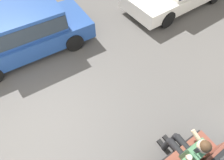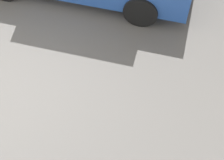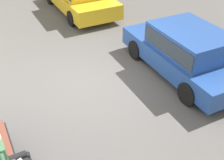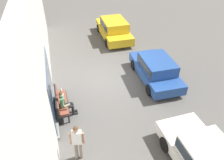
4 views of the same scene
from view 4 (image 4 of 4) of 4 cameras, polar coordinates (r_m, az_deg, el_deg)
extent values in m
plane|color=#565451|center=(12.66, -0.72, -0.02)|extent=(60.00, 60.00, 0.00)
cube|color=beige|center=(10.92, -18.61, 9.67)|extent=(18.00, 0.40, 5.86)
cube|color=#385170|center=(10.04, -15.72, -2.21)|extent=(3.40, 0.03, 2.50)
cube|color=gray|center=(10.85, -14.49, -7.47)|extent=(3.60, 0.12, 0.10)
cylinder|color=black|center=(11.45, -14.04, -4.45)|extent=(0.07, 0.07, 0.43)
cylinder|color=black|center=(10.22, -13.37, -10.30)|extent=(0.07, 0.07, 0.43)
cylinder|color=black|center=(11.44, -12.11, -4.14)|extent=(0.07, 0.07, 0.43)
cylinder|color=black|center=(10.21, -11.17, -9.96)|extent=(0.07, 0.07, 0.43)
cube|color=black|center=(10.65, -12.87, -6.08)|extent=(1.82, 0.55, 0.06)
cube|color=brown|center=(10.60, -12.93, -5.76)|extent=(1.76, 0.49, 0.10)
cube|color=black|center=(10.46, -14.37, -5.03)|extent=(1.82, 0.07, 0.55)
cube|color=brown|center=(10.46, -14.04, -4.98)|extent=(1.76, 0.06, 0.47)
cylinder|color=black|center=(10.45, -11.53, -6.22)|extent=(0.15, 0.42, 0.15)
cylinder|color=black|center=(10.64, -10.23, -7.12)|extent=(0.12, 0.12, 0.54)
cube|color=black|center=(10.80, -9.68, -7.97)|extent=(0.10, 0.24, 0.07)
cylinder|color=black|center=(10.32, -11.42, -6.87)|extent=(0.15, 0.42, 0.15)
cylinder|color=black|center=(10.50, -10.11, -7.77)|extent=(0.12, 0.12, 0.54)
cube|color=black|center=(10.67, -9.55, -8.62)|extent=(0.10, 0.24, 0.07)
cube|color=black|center=(10.39, -12.63, -6.72)|extent=(0.34, 0.24, 0.14)
cube|color=#4C7F56|center=(10.20, -12.83, -5.56)|extent=(0.38, 0.22, 0.56)
sphere|color=beige|center=(9.94, -13.15, -3.75)|extent=(0.22, 0.22, 0.22)
sphere|color=#4C331E|center=(9.91, -13.23, -3.60)|extent=(0.20, 0.20, 0.20)
cylinder|color=#4C7F56|center=(9.95, -12.68, -5.96)|extent=(0.20, 0.10, 0.28)
cylinder|color=beige|center=(9.99, -11.65, -6.51)|extent=(0.08, 0.27, 0.17)
cylinder|color=#4C7F56|center=(10.27, -13.08, -3.95)|extent=(0.25, 0.10, 0.22)
cylinder|color=beige|center=(10.21, -13.15, -2.87)|extent=(0.16, 0.08, 0.25)
cube|color=#232328|center=(10.05, -13.09, -3.28)|extent=(0.02, 0.07, 0.15)
cylinder|color=black|center=(9.23, 13.75, -16.05)|extent=(0.63, 0.20, 0.63)
cylinder|color=black|center=(10.04, 22.66, -12.95)|extent=(0.63, 0.20, 0.63)
cube|color=#23478E|center=(12.74, 11.13, 2.19)|extent=(4.18, 1.88, 0.54)
cube|color=#23478E|center=(12.31, 11.74, 4.03)|extent=(2.19, 1.61, 0.63)
cube|color=#28333D|center=(12.31, 11.74, 4.03)|extent=(2.15, 1.65, 0.44)
cylinder|color=black|center=(13.55, 5.65, 3.98)|extent=(0.61, 0.20, 0.60)
cylinder|color=black|center=(14.14, 12.15, 4.78)|extent=(0.61, 0.20, 0.60)
cylinder|color=black|center=(11.61, 9.68, -2.56)|extent=(0.61, 0.20, 0.60)
cylinder|color=black|center=(12.31, 16.95, -1.30)|extent=(0.61, 0.20, 0.60)
cube|color=gold|center=(17.45, 0.41, 12.62)|extent=(4.60, 1.92, 0.59)
cube|color=gold|center=(17.05, 0.58, 14.34)|extent=(2.40, 1.67, 0.67)
cube|color=#28333D|center=(17.05, 0.58, 14.34)|extent=(2.35, 1.71, 0.47)
cylinder|color=black|center=(18.62, -3.53, 13.37)|extent=(0.61, 0.19, 0.61)
cylinder|color=black|center=(19.02, 1.92, 13.92)|extent=(0.61, 0.19, 0.61)
cylinder|color=black|center=(16.09, -1.37, 9.64)|extent=(0.61, 0.19, 0.61)
cylinder|color=black|center=(16.56, 4.78, 10.32)|extent=(0.61, 0.19, 0.61)
cylinder|color=gray|center=(8.77, -9.32, -17.66)|extent=(0.13, 0.13, 0.88)
cylinder|color=gray|center=(8.75, -8.10, -17.68)|extent=(0.13, 0.13, 0.88)
cube|color=silver|center=(8.18, -9.19, -14.58)|extent=(0.28, 0.40, 0.60)
cylinder|color=#A37556|center=(8.24, -10.80, -14.73)|extent=(0.09, 0.09, 0.54)
cylinder|color=#A37556|center=(8.18, -7.51, -14.77)|extent=(0.09, 0.09, 0.54)
sphere|color=#A37556|center=(7.86, -9.48, -12.61)|extent=(0.21, 0.21, 0.21)
sphere|color=#4C331E|center=(7.84, -9.51, -12.46)|extent=(0.19, 0.19, 0.19)
camera|label=1|loc=(9.99, -15.32, 15.85)|focal=28.00mm
camera|label=2|loc=(8.19, -14.90, 13.38)|focal=55.00mm
camera|label=3|loc=(5.01, -12.68, -0.26)|focal=45.00mm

